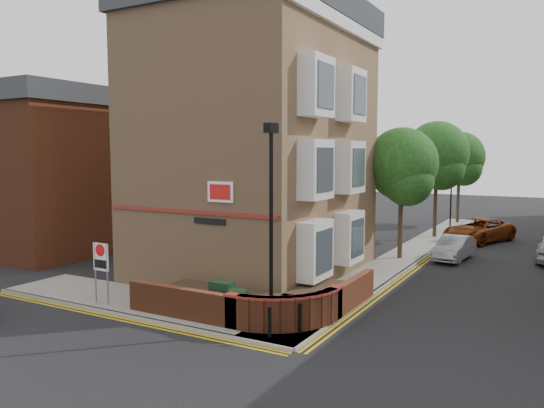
{
  "coord_description": "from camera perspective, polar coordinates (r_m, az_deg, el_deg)",
  "views": [
    {
      "loc": [
        9.48,
        -12.74,
        5.54
      ],
      "look_at": [
        0.06,
        4.0,
        3.67
      ],
      "focal_mm": 35.0,
      "sensor_mm": 36.0,
      "label": 1
    }
  ],
  "objects": [
    {
      "name": "side_building",
      "position": [
        32.1,
        -20.38,
        3.45
      ],
      "size": [
        6.4,
        10.4,
        9.0
      ],
      "color": "brown",
      "rests_on": "ground"
    },
    {
      "name": "tree_near",
      "position": [
        27.82,
        13.8,
        3.68
      ],
      "size": [
        3.64,
        3.65,
        6.7
      ],
      "color": "#382B1E",
      "rests_on": "pavement_main"
    },
    {
      "name": "tree_mid",
      "position": [
        35.58,
        17.31,
        4.77
      ],
      "size": [
        4.03,
        4.03,
        7.42
      ],
      "color": "#382B1E",
      "rests_on": "pavement_main"
    },
    {
      "name": "kerb_main_near",
      "position": [
        29.97,
        16.45,
        -5.2
      ],
      "size": [
        0.15,
        32.0,
        0.12
      ],
      "primitive_type": "cube",
      "color": "gray",
      "rests_on": "ground"
    },
    {
      "name": "ground",
      "position": [
        16.82,
        -7.07,
        -13.71
      ],
      "size": [
        120.0,
        120.0,
        0.0
      ],
      "primitive_type": "plane",
      "color": "black",
      "rests_on": "ground"
    },
    {
      "name": "utility_cabinet_small",
      "position": [
        17.12,
        -3.7,
        -10.97
      ],
      "size": [
        0.55,
        0.4,
        1.1
      ],
      "primitive_type": "cube",
      "color": "black",
      "rests_on": "pavement_corner"
    },
    {
      "name": "yellow_lines_main",
      "position": [
        29.92,
        16.92,
        -5.33
      ],
      "size": [
        0.28,
        32.0,
        0.01
      ],
      "primitive_type": "cube",
      "color": "gold",
      "rests_on": "ground"
    },
    {
      "name": "tree_far",
      "position": [
        43.44,
        19.52,
        4.43
      ],
      "size": [
        3.81,
        3.81,
        7.0
      ],
      "color": "#382B1E",
      "rests_on": "pavement_main"
    },
    {
      "name": "bollard_far",
      "position": [
        16.32,
        3.03,
        -12.17
      ],
      "size": [
        0.11,
        0.11,
        0.9
      ],
      "primitive_type": "cylinder",
      "color": "black",
      "rests_on": "pavement_corner"
    },
    {
      "name": "bollard_near",
      "position": [
        15.92,
        -0.26,
        -12.63
      ],
      "size": [
        0.11,
        0.11,
        0.9
      ],
      "primitive_type": "cylinder",
      "color": "black",
      "rests_on": "pavement_corner"
    },
    {
      "name": "lamppost",
      "position": [
        16.16,
        -0.1,
        -2.24
      ],
      "size": [
        0.25,
        0.5,
        6.3
      ],
      "color": "black",
      "rests_on": "pavement_corner"
    },
    {
      "name": "silver_car_near",
      "position": [
        29.01,
        18.98,
        -4.51
      ],
      "size": [
        1.69,
        3.87,
        1.24
      ],
      "primitive_type": "imported",
      "rotation": [
        0.0,
        0.0,
        -0.1
      ],
      "color": "#9A9BA1",
      "rests_on": "ground"
    },
    {
      "name": "yellow_lines_side",
      "position": [
        18.85,
        -16.31,
        -11.74
      ],
      "size": [
        13.0,
        0.28,
        0.01
      ],
      "primitive_type": "cube",
      "color": "gold",
      "rests_on": "ground"
    },
    {
      "name": "traffic_light_assembly",
      "position": [
        38.5,
        18.71,
        1.17
      ],
      "size": [
        0.2,
        0.16,
        4.2
      ],
      "color": "black",
      "rests_on": "pavement_main"
    },
    {
      "name": "zone_sign",
      "position": [
        20.0,
        -17.92,
        -5.94
      ],
      "size": [
        0.72,
        0.07,
        2.2
      ],
      "color": "slate",
      "rests_on": "pavement_corner"
    },
    {
      "name": "pavement_main",
      "position": [
        30.2,
        14.6,
        -5.07
      ],
      "size": [
        2.0,
        32.0,
        0.12
      ],
      "primitive_type": "cube",
      "color": "gray",
      "rests_on": "ground"
    },
    {
      "name": "pavement_corner",
      "position": [
        20.03,
        -12.68,
        -10.45
      ],
      "size": [
        13.0,
        3.0,
        0.12
      ],
      "primitive_type": "cube",
      "color": "gray",
      "rests_on": "ground"
    },
    {
      "name": "kerb_side",
      "position": [
        19.0,
        -15.77,
        -11.41
      ],
      "size": [
        13.0,
        0.15,
        0.12
      ],
      "primitive_type": "cube",
      "color": "gray",
      "rests_on": "ground"
    },
    {
      "name": "red_car_main",
      "position": [
        35.33,
        21.34,
        -2.64
      ],
      "size": [
        4.29,
        5.76,
        1.45
      ],
      "primitive_type": "imported",
      "rotation": [
        0.0,
        0.0,
        -0.41
      ],
      "color": "maroon",
      "rests_on": "ground"
    },
    {
      "name": "utility_cabinet_large",
      "position": [
        17.78,
        -5.36,
        -10.19
      ],
      "size": [
        0.8,
        0.45,
        1.2
      ],
      "primitive_type": "cube",
      "color": "black",
      "rests_on": "pavement_corner"
    },
    {
      "name": "garden_wall",
      "position": [
        18.78,
        -2.44,
        -11.59
      ],
      "size": [
        6.8,
        6.0,
        1.2
      ],
      "primitive_type": null,
      "color": "brown",
      "rests_on": "ground"
    },
    {
      "name": "corner_building",
      "position": [
        24.14,
        -1.35,
        7.2
      ],
      "size": [
        8.95,
        10.4,
        13.6
      ],
      "color": "#A87F59",
      "rests_on": "ground"
    }
  ]
}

